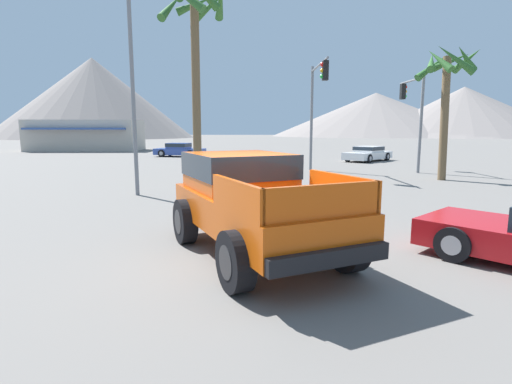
{
  "coord_description": "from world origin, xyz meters",
  "views": [
    {
      "loc": [
        -0.11,
        -7.39,
        2.36
      ],
      "look_at": [
        0.08,
        0.86,
        1.05
      ],
      "focal_mm": 28.0,
      "sensor_mm": 36.0,
      "label": 1
    }
  ],
  "objects_px": {
    "palm_tree_tall": "(447,80)",
    "traffic_light_crosswalk": "(317,96)",
    "traffic_light_main": "(413,105)",
    "palm_tree_short": "(195,36)",
    "orange_pickup_truck": "(250,197)",
    "street_lamp_post": "(131,42)",
    "parked_car_blue": "(179,150)",
    "parked_car_white": "(368,153)"
  },
  "relations": [
    {
      "from": "parked_car_white",
      "to": "parked_car_blue",
      "type": "bearing_deg",
      "value": 25.5
    },
    {
      "from": "palm_tree_tall",
      "to": "traffic_light_crosswalk",
      "type": "bearing_deg",
      "value": 151.25
    },
    {
      "from": "traffic_light_crosswalk",
      "to": "orange_pickup_truck",
      "type": "bearing_deg",
      "value": -14.63
    },
    {
      "from": "orange_pickup_truck",
      "to": "palm_tree_tall",
      "type": "xyz_separation_m",
      "value": [
        9.05,
        10.93,
        3.48
      ]
    },
    {
      "from": "parked_car_white",
      "to": "traffic_light_main",
      "type": "xyz_separation_m",
      "value": [
        0.3,
        -6.91,
        3.14
      ]
    },
    {
      "from": "orange_pickup_truck",
      "to": "street_lamp_post",
      "type": "xyz_separation_m",
      "value": [
        -4.02,
        6.78,
        4.23
      ]
    },
    {
      "from": "orange_pickup_truck",
      "to": "traffic_light_main",
      "type": "height_order",
      "value": "traffic_light_main"
    },
    {
      "from": "street_lamp_post",
      "to": "palm_tree_tall",
      "type": "height_order",
      "value": "street_lamp_post"
    },
    {
      "from": "palm_tree_tall",
      "to": "palm_tree_short",
      "type": "height_order",
      "value": "palm_tree_short"
    },
    {
      "from": "parked_car_white",
      "to": "palm_tree_short",
      "type": "distance_m",
      "value": 17.42
    },
    {
      "from": "parked_car_blue",
      "to": "traffic_light_crosswalk",
      "type": "height_order",
      "value": "traffic_light_crosswalk"
    },
    {
      "from": "street_lamp_post",
      "to": "palm_tree_short",
      "type": "bearing_deg",
      "value": 59.88
    },
    {
      "from": "parked_car_blue",
      "to": "parked_car_white",
      "type": "distance_m",
      "value": 15.75
    },
    {
      "from": "traffic_light_main",
      "to": "street_lamp_post",
      "type": "height_order",
      "value": "street_lamp_post"
    },
    {
      "from": "parked_car_white",
      "to": "traffic_light_crosswalk",
      "type": "relative_size",
      "value": 0.76
    },
    {
      "from": "orange_pickup_truck",
      "to": "traffic_light_crosswalk",
      "type": "relative_size",
      "value": 0.88
    },
    {
      "from": "parked_car_blue",
      "to": "street_lamp_post",
      "type": "xyz_separation_m",
      "value": [
        1.88,
        -20.45,
        4.71
      ]
    },
    {
      "from": "traffic_light_main",
      "to": "palm_tree_short",
      "type": "xyz_separation_m",
      "value": [
        -11.47,
        -5.21,
        2.5
      ]
    },
    {
      "from": "palm_tree_short",
      "to": "traffic_light_main",
      "type": "bearing_deg",
      "value": 24.45
    },
    {
      "from": "parked_car_blue",
      "to": "palm_tree_short",
      "type": "xyz_separation_m",
      "value": [
        3.71,
        -17.29,
        5.61
      ]
    },
    {
      "from": "street_lamp_post",
      "to": "traffic_light_main",
      "type": "bearing_deg",
      "value": 32.19
    },
    {
      "from": "traffic_light_crosswalk",
      "to": "street_lamp_post",
      "type": "bearing_deg",
      "value": -47.06
    },
    {
      "from": "palm_tree_tall",
      "to": "palm_tree_short",
      "type": "bearing_deg",
      "value": -174.97
    },
    {
      "from": "palm_tree_tall",
      "to": "orange_pickup_truck",
      "type": "bearing_deg",
      "value": -129.64
    },
    {
      "from": "orange_pickup_truck",
      "to": "traffic_light_crosswalk",
      "type": "height_order",
      "value": "traffic_light_crosswalk"
    },
    {
      "from": "palm_tree_tall",
      "to": "parked_car_blue",
      "type": "bearing_deg",
      "value": 132.52
    },
    {
      "from": "traffic_light_main",
      "to": "street_lamp_post",
      "type": "relative_size",
      "value": 0.59
    },
    {
      "from": "street_lamp_post",
      "to": "parked_car_blue",
      "type": "bearing_deg",
      "value": 95.24
    },
    {
      "from": "parked_car_white",
      "to": "traffic_light_crosswalk",
      "type": "xyz_separation_m",
      "value": [
        -5.35,
        -8.16,
        3.54
      ]
    },
    {
      "from": "orange_pickup_truck",
      "to": "parked_car_white",
      "type": "xyz_separation_m",
      "value": [
        8.98,
        22.06,
        -0.51
      ]
    },
    {
      "from": "traffic_light_crosswalk",
      "to": "palm_tree_short",
      "type": "relative_size",
      "value": 0.7
    },
    {
      "from": "orange_pickup_truck",
      "to": "parked_car_blue",
      "type": "height_order",
      "value": "orange_pickup_truck"
    },
    {
      "from": "street_lamp_post",
      "to": "parked_car_white",
      "type": "bearing_deg",
      "value": 49.62
    },
    {
      "from": "parked_car_white",
      "to": "traffic_light_main",
      "type": "bearing_deg",
      "value": 137.12
    },
    {
      "from": "parked_car_white",
      "to": "traffic_light_main",
      "type": "distance_m",
      "value": 7.6
    },
    {
      "from": "parked_car_white",
      "to": "palm_tree_tall",
      "type": "bearing_deg",
      "value": 135.03
    },
    {
      "from": "traffic_light_main",
      "to": "traffic_light_crosswalk",
      "type": "distance_m",
      "value": 5.8
    },
    {
      "from": "palm_tree_short",
      "to": "palm_tree_tall",
      "type": "bearing_deg",
      "value": 5.03
    },
    {
      "from": "parked_car_blue",
      "to": "traffic_light_main",
      "type": "bearing_deg",
      "value": 66.28
    },
    {
      "from": "orange_pickup_truck",
      "to": "palm_tree_short",
      "type": "relative_size",
      "value": 0.62
    },
    {
      "from": "traffic_light_main",
      "to": "palm_tree_tall",
      "type": "distance_m",
      "value": 4.32
    },
    {
      "from": "street_lamp_post",
      "to": "palm_tree_tall",
      "type": "distance_m",
      "value": 13.73
    }
  ]
}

